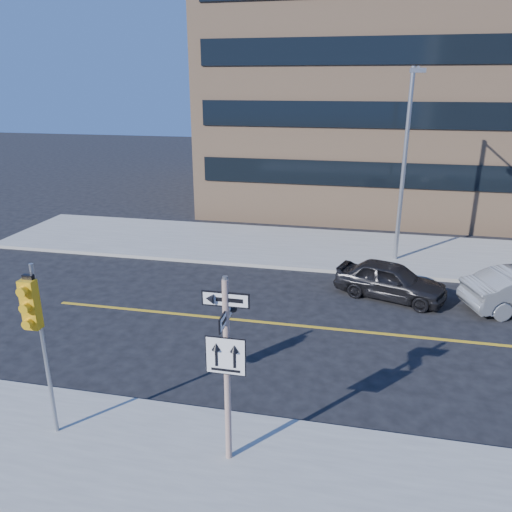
% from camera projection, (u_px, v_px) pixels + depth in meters
% --- Properties ---
extents(ground, '(120.00, 120.00, 0.00)m').
position_uv_depth(ground, '(254.00, 394.00, 12.79)').
color(ground, black).
rests_on(ground, ground).
extents(sign_pole, '(0.92, 0.92, 4.06)m').
position_uv_depth(sign_pole, '(227.00, 362.00, 9.66)').
color(sign_pole, beige).
rests_on(sign_pole, near_sidewalk).
extents(traffic_signal, '(0.32, 0.45, 4.00)m').
position_uv_depth(traffic_signal, '(34.00, 318.00, 10.12)').
color(traffic_signal, gray).
rests_on(traffic_signal, near_sidewalk).
extents(parked_car_a, '(2.82, 4.31, 1.36)m').
position_uv_depth(parked_car_a, '(391.00, 280.00, 18.29)').
color(parked_car_a, black).
rests_on(parked_car_a, ground).
extents(streetlight_a, '(0.55, 2.25, 8.00)m').
position_uv_depth(streetlight_a, '(406.00, 155.00, 20.36)').
color(streetlight_a, gray).
rests_on(streetlight_a, far_sidewalk).
extents(building_brick, '(18.00, 18.00, 18.00)m').
position_uv_depth(building_brick, '(365.00, 59.00, 32.50)').
color(building_brick, tan).
rests_on(building_brick, ground).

